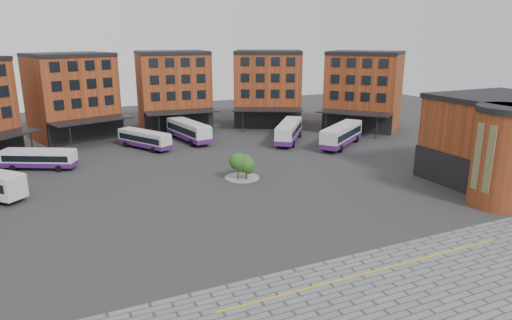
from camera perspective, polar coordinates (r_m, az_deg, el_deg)
name	(u,v)px	position (r m, az deg, el deg)	size (l,w,h in m)	color
ground	(270,213)	(46.79, 1.78, -6.64)	(160.00, 160.00, 0.00)	#28282B
yellow_line	(375,271)	(37.16, 14.62, -13.26)	(26.00, 0.15, 0.02)	gold
main_building	(143,99)	(79.08, -13.96, 7.44)	(94.14, 42.48, 14.60)	brown
east_building	(499,142)	(61.21, 28.07, 2.01)	(17.40, 15.40, 10.60)	brown
tree_island	(243,165)	(56.84, -1.59, -0.58)	(4.40, 4.40, 3.50)	gray
bus_b	(39,159)	(67.79, -25.52, 0.16)	(9.72, 6.51, 2.75)	white
bus_c	(144,139)	(74.54, -13.78, 2.55)	(7.00, 10.05, 2.87)	silver
bus_d	(188,130)	(78.45, -8.46, 3.67)	(4.64, 12.34, 3.40)	silver
bus_e	(289,131)	(77.24, 4.13, 3.63)	(9.63, 11.31, 3.42)	silver
bus_f	(342,135)	(75.28, 10.65, 3.12)	(11.72, 9.46, 3.48)	silver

